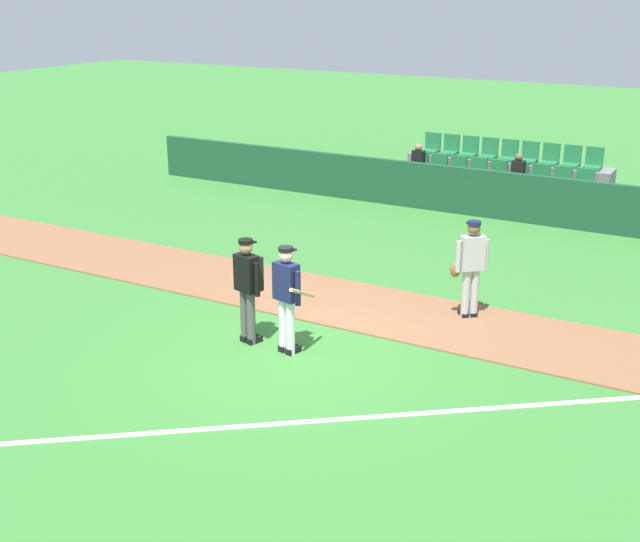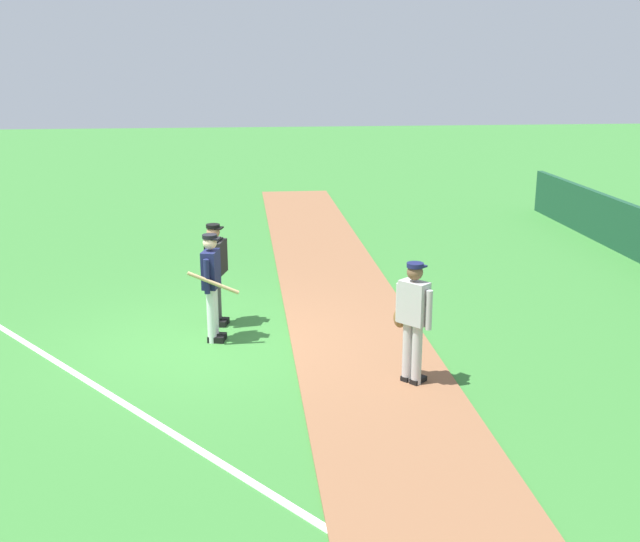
# 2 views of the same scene
# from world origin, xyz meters

# --- Properties ---
(ground_plane) EXTENTS (80.00, 80.00, 0.00)m
(ground_plane) POSITION_xyz_m (0.00, 0.00, 0.00)
(ground_plane) COLOR #387A33
(infield_dirt_path) EXTENTS (28.00, 2.20, 0.03)m
(infield_dirt_path) POSITION_xyz_m (0.00, 2.37, 0.01)
(infield_dirt_path) COLOR brown
(infield_dirt_path) RESTS_ON ground
(foul_line_chalk) EXTENTS (9.54, 7.44, 0.01)m
(foul_line_chalk) POSITION_xyz_m (3.00, -0.50, 0.01)
(foul_line_chalk) COLOR white
(foul_line_chalk) RESTS_ON ground
(dugout_fence) EXTENTS (20.00, 0.16, 1.19)m
(dugout_fence) POSITION_xyz_m (0.00, 9.43, 0.60)
(dugout_fence) COLOR #19472D
(dugout_fence) RESTS_ON ground
(stadium_bleachers) EXTENTS (5.55, 2.10, 1.65)m
(stadium_bleachers) POSITION_xyz_m (-0.01, 10.87, 0.49)
(stadium_bleachers) COLOR slate
(stadium_bleachers) RESTS_ON ground
(batter_navy_jersey) EXTENTS (0.61, 0.80, 1.76)m
(batter_navy_jersey) POSITION_xyz_m (0.03, 0.04, 0.97)
(batter_navy_jersey) COLOR white
(batter_navy_jersey) RESTS_ON ground
(umpire_home_plate) EXTENTS (0.57, 0.38, 1.76)m
(umpire_home_plate) POSITION_xyz_m (-0.74, 0.09, 1.00)
(umpire_home_plate) COLOR #4C4C4C
(umpire_home_plate) RESTS_ON ground
(runner_grey_jersey) EXTENTS (0.59, 0.49, 1.76)m
(runner_grey_jersey) POSITION_xyz_m (2.01, 2.83, 0.96)
(runner_grey_jersey) COLOR #B2B2B2
(runner_grey_jersey) RESTS_ON ground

